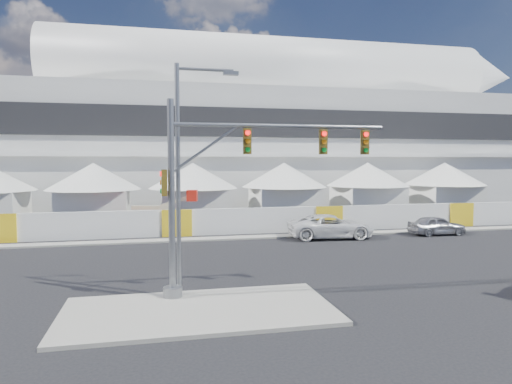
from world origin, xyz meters
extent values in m
plane|color=black|center=(0.00, 0.00, 0.00)|extent=(160.00, 160.00, 0.00)
cube|color=gray|center=(-6.00, -3.00, 0.07)|extent=(10.00, 5.00, 0.15)
cube|color=gray|center=(20.00, 12.50, 0.06)|extent=(80.00, 1.20, 0.12)
cube|color=silver|center=(8.00, 42.00, 7.00)|extent=(80.00, 24.00, 14.00)
cube|color=black|center=(8.00, 29.85, 9.80)|extent=(68.00, 0.30, 3.20)
cube|color=white|center=(8.00, 29.60, 6.30)|extent=(72.00, 0.80, 0.50)
cylinder|color=white|center=(8.00, 40.00, 17.78)|extent=(57.60, 8.40, 8.40)
cylinder|color=white|center=(10.00, 40.00, 17.36)|extent=(51.60, 6.80, 6.80)
cylinder|color=white|center=(12.00, 40.00, 16.94)|extent=(45.60, 5.20, 5.20)
cone|color=white|center=(40.80, 40.00, 18.00)|extent=(8.00, 7.60, 7.60)
cube|color=silver|center=(-13.00, 24.00, 1.50)|extent=(6.00, 6.00, 3.00)
cone|color=silver|center=(-13.00, 24.00, 4.20)|extent=(8.40, 8.40, 2.40)
cube|color=silver|center=(-4.00, 24.00, 1.50)|extent=(6.00, 6.00, 3.00)
cone|color=silver|center=(-4.00, 24.00, 4.20)|extent=(8.40, 8.40, 2.40)
cube|color=silver|center=(5.00, 24.00, 1.50)|extent=(6.00, 6.00, 3.00)
cone|color=silver|center=(5.00, 24.00, 4.20)|extent=(8.40, 8.40, 2.40)
cube|color=silver|center=(14.00, 24.00, 1.50)|extent=(6.00, 6.00, 3.00)
cone|color=silver|center=(14.00, 24.00, 4.20)|extent=(8.40, 8.40, 2.40)
cube|color=silver|center=(23.00, 24.00, 1.50)|extent=(6.00, 6.00, 3.00)
cone|color=silver|center=(23.00, 24.00, 4.20)|extent=(8.40, 8.40, 2.40)
cube|color=white|center=(6.00, 14.50, 1.00)|extent=(70.00, 0.25, 2.00)
imported|color=#9F9FA3|center=(13.28, 10.89, 0.73)|extent=(1.74, 4.29, 1.46)
imported|color=silver|center=(4.88, 11.27, 0.86)|extent=(3.36, 6.40, 1.72)
imported|color=white|center=(16.61, 18.96, 0.74)|extent=(1.73, 4.55, 1.48)
imported|color=black|center=(26.20, 18.25, 0.77)|extent=(1.87, 4.54, 1.54)
imported|color=silver|center=(-12.86, 18.64, 0.69)|extent=(3.19, 5.10, 1.38)
cylinder|color=gray|center=(-6.90, -1.24, 4.11)|extent=(0.26, 0.26, 7.92)
cylinder|color=gray|center=(-6.90, -1.24, 0.35)|extent=(0.77, 0.77, 0.40)
cylinder|color=gray|center=(-2.37, -1.24, 7.08)|extent=(9.06, 0.18, 0.18)
cube|color=#594714|center=(-3.82, -1.24, 6.43)|extent=(0.32, 0.22, 1.05)
cube|color=#594714|center=(-0.52, -1.24, 6.43)|extent=(0.32, 0.22, 1.05)
cube|color=#594714|center=(1.39, -1.24, 6.43)|extent=(0.32, 0.22, 1.05)
cube|color=#594714|center=(-7.18, -1.24, 4.77)|extent=(0.22, 0.32, 1.05)
cylinder|color=slate|center=(-6.61, -0.80, 4.85)|extent=(0.19, 0.19, 9.40)
cylinder|color=slate|center=(-5.47, -0.80, 9.34)|extent=(2.30, 0.13, 0.13)
cube|color=slate|center=(-4.42, -0.80, 9.24)|extent=(0.63, 0.26, 0.16)
cube|color=red|center=(-8.82, 18.53, 0.49)|extent=(3.47, 2.12, 0.99)
cube|color=beige|center=(-7.74, 18.53, 1.80)|extent=(3.40, 1.06, 0.31)
cube|color=beige|center=(-5.77, 18.53, 2.34)|extent=(2.64, 0.85, 1.09)
cube|color=red|center=(-4.51, 18.53, 2.79)|extent=(0.97, 0.97, 0.90)
camera|label=1|loc=(-7.52, -19.63, 5.66)|focal=32.00mm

